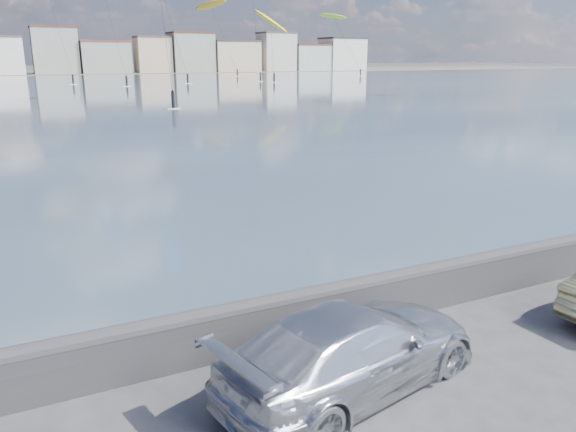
% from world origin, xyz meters
% --- Properties ---
extents(ground, '(700.00, 700.00, 0.00)m').
position_xyz_m(ground, '(0.00, 0.00, 0.00)').
color(ground, '#333335').
rests_on(ground, ground).
extents(bay_water, '(500.00, 177.00, 0.00)m').
position_xyz_m(bay_water, '(0.00, 91.50, 0.01)').
color(bay_water, '#314159').
rests_on(bay_water, ground).
extents(far_shore_strip, '(500.00, 60.00, 0.00)m').
position_xyz_m(far_shore_strip, '(0.00, 200.00, 0.01)').
color(far_shore_strip, '#4C473D').
rests_on(far_shore_strip, ground).
extents(seawall, '(400.00, 0.36, 1.08)m').
position_xyz_m(seawall, '(0.00, 2.70, 0.58)').
color(seawall, '#28282B').
rests_on(seawall, ground).
extents(far_buildings, '(240.79, 13.26, 14.60)m').
position_xyz_m(far_buildings, '(1.31, 186.00, 6.03)').
color(far_buildings, silver).
rests_on(far_buildings, ground).
extents(car_silver, '(5.40, 3.14, 1.47)m').
position_xyz_m(car_silver, '(0.64, 0.80, 0.73)').
color(car_silver, silver).
rests_on(car_silver, ground).
extents(kitesurfer_2, '(8.74, 14.81, 21.05)m').
position_xyz_m(kitesurfer_2, '(49.75, 151.36, 18.76)').
color(kitesurfer_2, '#BF8C19').
rests_on(kitesurfer_2, ground).
extents(kitesurfer_3, '(8.13, 13.05, 17.39)m').
position_xyz_m(kitesurfer_3, '(81.12, 137.56, 15.80)').
color(kitesurfer_3, '#8CD826').
rests_on(kitesurfer_3, ground).
extents(kitesurfer_12, '(7.61, 12.42, 15.84)m').
position_xyz_m(kitesurfer_12, '(50.31, 112.66, 12.67)').
color(kitesurfer_12, yellow).
rests_on(kitesurfer_12, ground).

